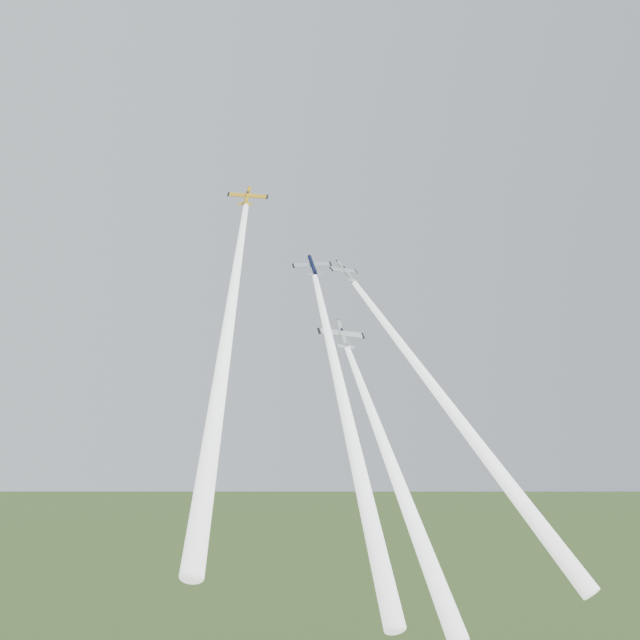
{
  "coord_description": "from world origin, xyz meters",
  "views": [
    {
      "loc": [
        -53.63,
        -129.45,
        73.08
      ],
      "look_at": [
        0.0,
        -6.0,
        92.0
      ],
      "focal_mm": 45.0,
      "sensor_mm": 36.0,
      "label": 1
    }
  ],
  "objects_px": {
    "plane_yellow": "(247,196)",
    "plane_silver_low": "(342,335)",
    "plane_navy": "(313,266)",
    "plane_silver_right": "(346,271)"
  },
  "relations": [
    {
      "from": "plane_yellow",
      "to": "plane_silver_low",
      "type": "height_order",
      "value": "plane_yellow"
    },
    {
      "from": "plane_yellow",
      "to": "plane_navy",
      "type": "distance_m",
      "value": 17.2
    },
    {
      "from": "plane_silver_right",
      "to": "plane_silver_low",
      "type": "relative_size",
      "value": 0.79
    },
    {
      "from": "plane_navy",
      "to": "plane_silver_low",
      "type": "relative_size",
      "value": 0.85
    },
    {
      "from": "plane_yellow",
      "to": "plane_silver_low",
      "type": "xyz_separation_m",
      "value": [
        14.37,
        -9.04,
        -25.25
      ]
    },
    {
      "from": "plane_silver_right",
      "to": "plane_silver_low",
      "type": "height_order",
      "value": "plane_silver_right"
    },
    {
      "from": "plane_yellow",
      "to": "plane_navy",
      "type": "relative_size",
      "value": 1.0
    },
    {
      "from": "plane_navy",
      "to": "plane_silver_right",
      "type": "bearing_deg",
      "value": -32.19
    },
    {
      "from": "plane_navy",
      "to": "plane_silver_right",
      "type": "xyz_separation_m",
      "value": [
        4.62,
        -4.34,
        -1.48
      ]
    },
    {
      "from": "plane_yellow",
      "to": "plane_navy",
      "type": "height_order",
      "value": "plane_yellow"
    }
  ]
}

